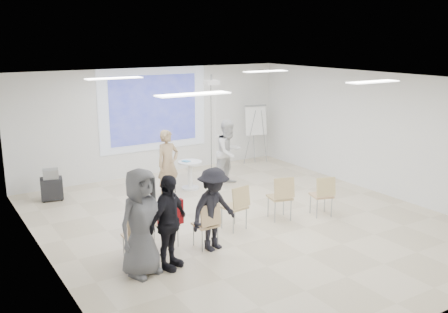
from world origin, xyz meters
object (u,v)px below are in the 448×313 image
audience_mid (213,204)px  flipchart_easel (256,120)px  chair_right_inner (281,194)px  audience_left (168,216)px  pedestal_table (190,173)px  chair_center (237,204)px  av_cart (52,186)px  chair_far_left (136,233)px  laptop (205,223)px  chair_right_far (323,193)px  audience_outer (141,216)px  player_left (168,160)px  chair_left_mid (167,221)px  chair_left_inner (208,222)px  player_right (229,149)px

audience_mid → flipchart_easel: flipchart_easel is taller
chair_right_inner → audience_left: size_ratio=0.52×
pedestal_table → audience_left: bearing=-122.8°
chair_center → av_cart: 4.80m
chair_far_left → flipchart_easel: bearing=38.5°
laptop → chair_right_far: bearing=-179.6°
laptop → audience_outer: audience_outer is taller
player_left → av_cart: player_left is taller
chair_left_mid → laptop: bearing=-28.2°
laptop → flipchart_easel: 6.48m
player_left → av_cart: bearing=141.6°
av_cart → audience_left: bearing=-68.9°
chair_left_mid → chair_center: size_ratio=0.94×
flipchart_easel → chair_left_inner: bearing=-119.3°
pedestal_table → audience_left: audience_left is taller
audience_left → audience_outer: bearing=146.5°
audience_left → chair_far_left: bearing=90.3°
pedestal_table → audience_mid: audience_mid is taller
laptop → audience_mid: 0.46m
chair_left_inner → chair_right_inner: chair_right_inner is taller
chair_left_inner → chair_center: 1.06m
chair_left_inner → chair_far_left: bearing=169.8°
chair_far_left → chair_left_inner: (1.30, -0.24, 0.02)m
pedestal_table → flipchart_easel: 3.38m
laptop → audience_mid: (0.07, -0.19, 0.41)m
chair_right_inner → flipchart_easel: bearing=74.7°
chair_left_inner → chair_right_inner: (2.06, 0.41, 0.06)m
chair_right_inner → chair_right_far: size_ratio=1.07×
flipchart_easel → av_cart: size_ratio=2.40×
chair_center → flipchart_easel: bearing=41.7°
pedestal_table → audience_outer: bearing=-127.7°
laptop → flipchart_easel: size_ratio=0.18×
player_right → chair_right_inner: 2.93m
chair_far_left → chair_left_mid: size_ratio=0.95×
chair_far_left → av_cart: (-0.45, 4.19, -0.15)m
flipchart_easel → audience_mid: bearing=-118.3°
laptop → flipchart_easel: flipchart_easel is taller
chair_right_far → av_cart: bearing=155.3°
player_right → chair_left_mid: (-3.17, -2.85, -0.43)m
player_left → chair_left_mid: size_ratio=2.15×
pedestal_table → flipchart_easel: flipchart_easel is taller
player_left → audience_mid: player_left is taller
chair_left_mid → chair_left_inner: chair_left_mid is taller
chair_left_mid → player_left: bearing=64.0°
pedestal_table → chair_left_mid: 3.65m
laptop → flipchart_easel: bearing=-134.0°
player_right → chair_center: (-1.61, -2.82, -0.40)m
pedestal_table → audience_left: (-2.43, -3.77, 0.52)m
laptop → chair_left_mid: bearing=-28.5°
chair_far_left → chair_center: 2.27m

